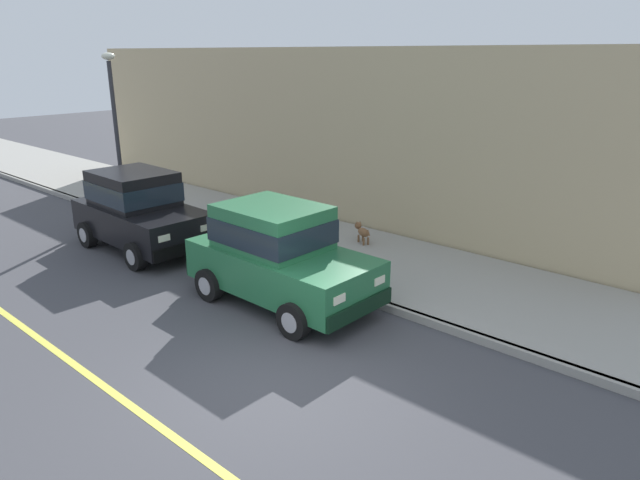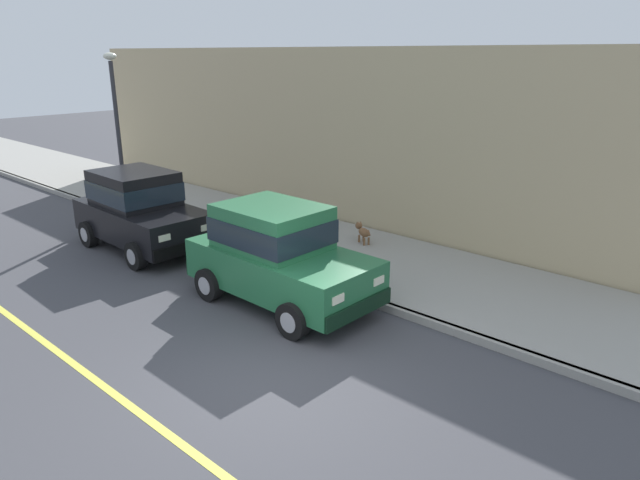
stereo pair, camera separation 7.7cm
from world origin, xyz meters
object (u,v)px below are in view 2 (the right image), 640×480
dog_brown (363,231)px  street_lamp (116,114)px  car_green_hatchback (278,254)px  car_black_hatchback (140,209)px

dog_brown → street_lamp: (-2.16, 7.25, 2.48)m
car_green_hatchback → car_black_hatchback: same height
car_green_hatchback → street_lamp: size_ratio=0.86×
car_green_hatchback → car_black_hatchback: size_ratio=0.99×
car_black_hatchback → car_green_hatchback: bearing=-89.8°
dog_brown → street_lamp: bearing=106.6°
dog_brown → car_green_hatchback: bearing=-167.9°
car_green_hatchback → car_black_hatchback: (-0.02, 4.78, 0.00)m
car_green_hatchback → car_black_hatchback: bearing=90.2°
car_green_hatchback → dog_brown: 3.69m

